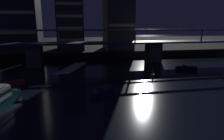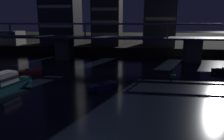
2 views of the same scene
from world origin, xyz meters
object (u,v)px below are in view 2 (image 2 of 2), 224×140
object	(u,v)px
tower_west_tall	(108,16)
waterfront_pavilion	(4,38)
speedboat_mid_center	(30,72)
river_bridge	(126,43)
cabin_cruiser_near_left	(4,84)
speedboat_mid_left	(104,86)
channel_buoy	(173,75)

from	to	relation	value
tower_west_tall	waterfront_pavilion	size ratio (longest dim) A/B	1.54
speedboat_mid_center	river_bridge	bearing A→B (deg)	44.51
waterfront_pavilion	speedboat_mid_center	xyz separation A→B (m)	(24.39, -28.69, -4.02)
tower_west_tall	speedboat_mid_center	bearing A→B (deg)	-105.79
cabin_cruiser_near_left	speedboat_mid_left	size ratio (longest dim) A/B	2.04
cabin_cruiser_near_left	speedboat_mid_left	xyz separation A→B (m)	(14.05, 3.16, -0.64)
tower_west_tall	speedboat_mid_left	world-z (taller)	tower_west_tall
tower_west_tall	speedboat_mid_left	bearing A→B (deg)	-82.34
waterfront_pavilion	speedboat_mid_left	bearing A→B (deg)	-41.54
speedboat_mid_center	cabin_cruiser_near_left	bearing A→B (deg)	-82.52
channel_buoy	speedboat_mid_left	bearing A→B (deg)	-146.18
speedboat_mid_center	speedboat_mid_left	bearing A→B (deg)	-22.98
river_bridge	cabin_cruiser_near_left	bearing A→B (deg)	-120.87
cabin_cruiser_near_left	speedboat_mid_center	distance (m)	9.76
river_bridge	tower_west_tall	size ratio (longest dim) A/B	5.42
cabin_cruiser_near_left	speedboat_mid_center	world-z (taller)	cabin_cruiser_near_left
tower_west_tall	river_bridge	bearing A→B (deg)	-67.81
speedboat_mid_left	speedboat_mid_center	xyz separation A→B (m)	(-15.32, 6.50, 0.00)
tower_west_tall	speedboat_mid_left	size ratio (longest dim) A/B	4.15
river_bridge	speedboat_mid_center	xyz separation A→B (m)	(-17.07, -16.78, -3.94)
river_bridge	cabin_cruiser_near_left	xyz separation A→B (m)	(-15.80, -26.43, -3.31)
waterfront_pavilion	speedboat_mid_left	size ratio (longest dim) A/B	2.70
tower_west_tall	speedboat_mid_center	size ratio (longest dim) A/B	3.85
waterfront_pavilion	channel_buoy	distance (m)	58.17
river_bridge	waterfront_pavilion	world-z (taller)	river_bridge
river_bridge	speedboat_mid_left	xyz separation A→B (m)	(-1.75, -23.27, -3.94)
speedboat_mid_center	channel_buoy	bearing A→B (deg)	2.39
tower_west_tall	waterfront_pavilion	world-z (taller)	tower_west_tall
tower_west_tall	speedboat_mid_center	xyz separation A→B (m)	(-9.79, -34.61, -11.17)
river_bridge	channel_buoy	bearing A→B (deg)	-58.45
cabin_cruiser_near_left	channel_buoy	distance (m)	27.61
river_bridge	tower_west_tall	bearing A→B (deg)	112.19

